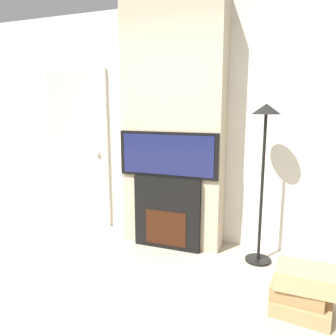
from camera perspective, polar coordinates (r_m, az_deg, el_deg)
wall_back at (r=3.87m, az=2.04°, el=7.33°), size 6.00×0.06×2.70m
chimney_breast at (r=3.68m, az=0.99°, el=7.16°), size 1.14×0.35×2.70m
fireplace at (r=3.70m, az=-0.01°, el=-7.77°), size 0.76×0.15×0.81m
television at (r=3.54m, az=-0.02°, el=2.34°), size 1.12×0.07×0.49m
floor_lamp at (r=3.31m, az=16.43°, el=3.92°), size 0.28×0.28×1.60m
box_stack at (r=2.88m, az=22.26°, el=-19.15°), size 0.48×0.41×0.37m
entry_door at (r=4.51m, az=-15.31°, el=3.24°), size 0.91×0.09×2.04m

